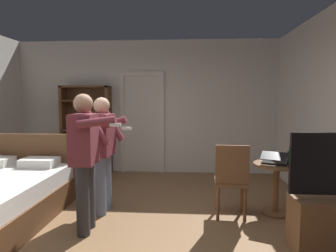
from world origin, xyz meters
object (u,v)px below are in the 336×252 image
at_px(laptop, 274,160).
at_px(bottle_on_table, 290,158).
at_px(bookshelf, 87,126).
at_px(suitcase_small, 78,180).
at_px(person_striped_shirt, 103,147).
at_px(wooden_chair, 231,178).
at_px(suitcase_dark, 83,167).
at_px(side_table, 276,180).
at_px(person_blue_shirt, 85,154).

bearing_deg(laptop, bottle_on_table, -12.12).
relative_size(bookshelf, suitcase_small, 3.75).
distance_m(bookshelf, person_striped_shirt, 2.29).
relative_size(bookshelf, laptop, 4.35).
relative_size(bookshelf, wooden_chair, 1.85).
distance_m(suitcase_dark, suitcase_small, 0.80).
bearing_deg(suitcase_dark, wooden_chair, -30.77).
relative_size(side_table, laptop, 1.66).
distance_m(person_blue_shirt, suitcase_small, 1.76).
bearing_deg(person_blue_shirt, person_striped_shirt, 87.00).
height_order(laptop, suitcase_small, laptop).
bearing_deg(side_table, person_blue_shirt, -164.14).
xyz_separation_m(laptop, suitcase_small, (-3.01, 0.81, -0.56)).
distance_m(bottle_on_table, suitcase_small, 3.36).
bearing_deg(suitcase_small, bottle_on_table, -19.96).
relative_size(laptop, person_striped_shirt, 0.26).
distance_m(person_blue_shirt, person_striped_shirt, 0.61).
relative_size(wooden_chair, person_striped_shirt, 0.62).
relative_size(bottle_on_table, person_blue_shirt, 0.15).
bearing_deg(bookshelf, suitcase_small, -77.96).
bearing_deg(bottle_on_table, bookshelf, 148.93).
xyz_separation_m(bottle_on_table, suitcase_dark, (-3.38, 1.62, -0.56)).
xyz_separation_m(bookshelf, wooden_chair, (2.68, -2.20, -0.45)).
height_order(laptop, person_blue_shirt, person_blue_shirt).
height_order(person_blue_shirt, suitcase_small, person_blue_shirt).
distance_m(side_table, suitcase_dark, 3.60).
bearing_deg(suitcase_dark, laptop, -23.45).
distance_m(side_table, bottle_on_table, 0.37).
xyz_separation_m(bottle_on_table, person_striped_shirt, (-2.50, 0.01, 0.11)).
bearing_deg(suitcase_small, person_striped_shirt, -55.64).
bearing_deg(laptop, bookshelf, 148.01).
distance_m(bookshelf, suitcase_dark, 0.89).
relative_size(laptop, bottle_on_table, 1.77).
height_order(bookshelf, side_table, bookshelf).
height_order(bookshelf, suitcase_dark, bookshelf).
xyz_separation_m(person_blue_shirt, person_striped_shirt, (0.03, 0.61, -0.02)).
bearing_deg(person_blue_shirt, suitcase_dark, 110.98).
distance_m(side_table, wooden_chair, 0.67).
relative_size(side_table, suitcase_small, 1.43).
relative_size(side_table, person_striped_shirt, 0.44).
distance_m(laptop, person_striped_shirt, 2.32).
bearing_deg(wooden_chair, person_striped_shirt, 175.97).
height_order(side_table, person_striped_shirt, person_striped_shirt).
bearing_deg(laptop, suitcase_dark, 153.68).
height_order(bookshelf, wooden_chair, bookshelf).
relative_size(bookshelf, suitcase_dark, 2.97).
height_order(wooden_chair, suitcase_small, wooden_chair).
distance_m(bottle_on_table, person_blue_shirt, 2.61).
relative_size(wooden_chair, suitcase_small, 2.02).
height_order(wooden_chair, person_blue_shirt, person_blue_shirt).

